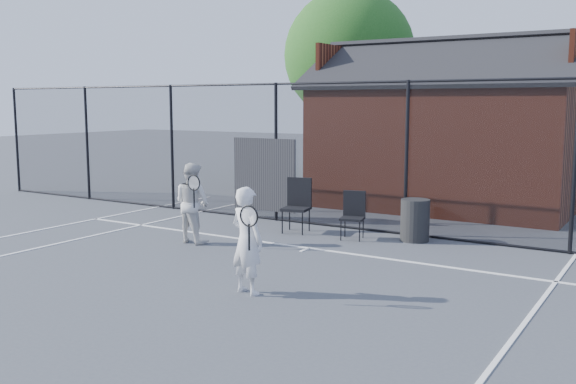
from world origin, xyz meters
The scene contains 10 objects.
ground centered at (0.00, 0.00, 0.00)m, with size 80.00×80.00×0.00m, color #43464D.
court_lines centered at (0.00, -1.32, 0.01)m, with size 11.02×18.00×0.01m.
fence centered at (-0.30, 5.00, 1.45)m, with size 22.04×3.00×3.00m.
clubhouse centered at (0.50, 9.00, 1.61)m, with size 6.50×4.36×4.19m.
tree_left centered at (-4.50, 13.50, 4.19)m, with size 4.48×4.48×6.44m.
player_front centered at (0.64, 0.21, 0.73)m, with size 0.68×0.53×1.46m.
player_back centered at (-2.10, 2.31, 0.74)m, with size 0.82×0.62×1.48m.
chair_left centered at (-0.95, 4.10, 0.53)m, with size 0.51×0.53×1.06m, color black.
chair_right centered at (0.30, 4.10, 0.44)m, with size 0.43×0.44×0.89m, color black.
waste_bin centered at (1.36, 4.60, 0.39)m, with size 0.54×0.54×0.79m, color #252525.
Camera 1 is at (5.57, -6.67, 2.56)m, focal length 40.00 mm.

